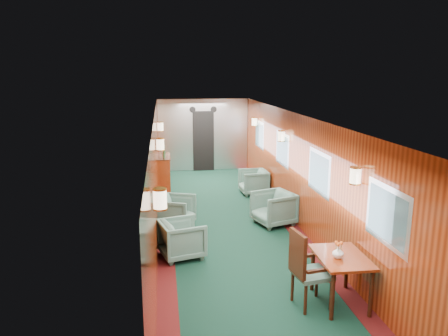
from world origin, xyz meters
The scene contains 12 objects.
room centered at (0.00, 0.00, 1.63)m, with size 12.00×12.10×2.40m.
bulkhead centered at (0.00, 5.91, 1.18)m, with size 2.98×0.17×2.39m.
windows_right centered at (1.49, 0.25, 1.45)m, with size 0.02×8.60×0.80m.
wall_sconces centered at (0.00, 0.57, 1.79)m, with size 2.97×7.97×0.25m.
dining_table centered at (1.11, -3.05, 0.61)m, with size 0.69×0.98×0.72m.
side_chair centered at (0.58, -3.08, 0.61)m, with size 0.58×0.60×1.13m.
credenza centered at (-1.34, 3.38, 0.51)m, with size 0.35×1.12×1.28m.
flower_vase centered at (1.03, -3.11, 0.81)m, with size 0.16×0.16×0.17m, color silver.
armchair_left_near centered at (-1.06, -1.11, 0.34)m, with size 0.72×0.75×0.68m, color #1C423D.
armchair_left_far centered at (-1.13, 0.42, 0.35)m, with size 0.74×0.76×0.69m, color #1C423D.
armchair_right_near centered at (1.00, 0.32, 0.36)m, with size 0.77×0.80×0.73m, color #1C423D.
armchair_right_far centered at (1.07, 2.78, 0.33)m, with size 0.71×0.73×0.66m, color #1C423D.
Camera 1 is at (-1.35, -8.50, 3.27)m, focal length 35.00 mm.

